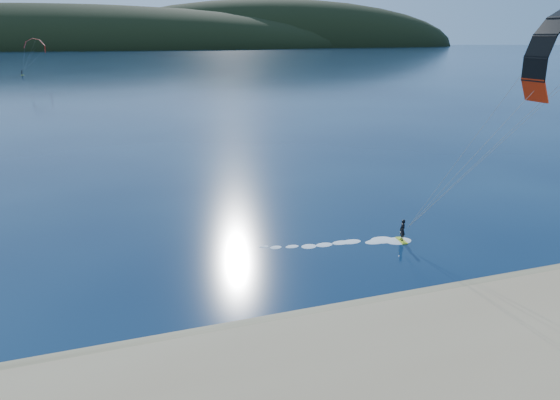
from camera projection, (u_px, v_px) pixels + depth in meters
name	position (u px, v px, depth m)	size (l,w,h in m)	color
ground	(287.00, 389.00, 21.21)	(1800.00, 1800.00, 0.00)	#071835
wet_sand	(257.00, 332.00, 25.25)	(220.00, 2.50, 0.10)	olive
headland	(108.00, 48.00, 692.97)	(1200.00, 310.00, 140.00)	black
kitesurfer_far	(35.00, 49.00, 190.68)	(11.10, 8.17, 13.06)	#D1E71B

